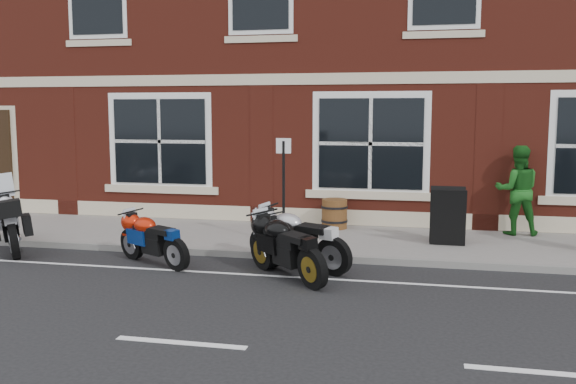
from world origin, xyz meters
name	(u,v)px	position (x,y,z in m)	size (l,w,h in m)	color
ground	(251,278)	(0.00, 0.00, 0.00)	(80.00, 80.00, 0.00)	black
sidewalk	(290,239)	(0.00, 3.00, 0.06)	(30.00, 3.00, 0.12)	slate
kerb	(272,255)	(0.00, 1.42, 0.06)	(30.00, 0.16, 0.12)	slate
pub_building	(342,3)	(0.00, 10.50, 6.00)	(24.00, 12.00, 12.00)	maroon
moto_touring_silver	(12,220)	(-5.07, 1.02, 0.59)	(1.49, 1.80, 1.45)	black
moto_sport_red	(153,237)	(-1.93, 0.55, 0.48)	(1.68, 1.03, 0.84)	black
moto_sport_black	(287,245)	(0.57, 0.14, 0.54)	(1.59, 1.56, 0.94)	black
moto_sport_silver	(297,237)	(0.61, 0.81, 0.55)	(1.97, 1.07, 0.96)	black
moto_naked_black	(291,245)	(0.60, 0.34, 0.51)	(1.42, 1.52, 0.88)	black
pedestrian_right	(517,190)	(4.59, 4.19, 1.05)	(0.91, 0.71, 1.87)	#185519
a_board_sign	(448,216)	(3.16, 2.80, 0.68)	(0.67, 0.45, 1.12)	black
barrel_planter	(334,214)	(0.77, 4.06, 0.44)	(0.58, 0.58, 0.65)	#472713
parking_sign	(284,183)	(0.05, 2.20, 1.31)	(0.29, 0.05, 2.05)	black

